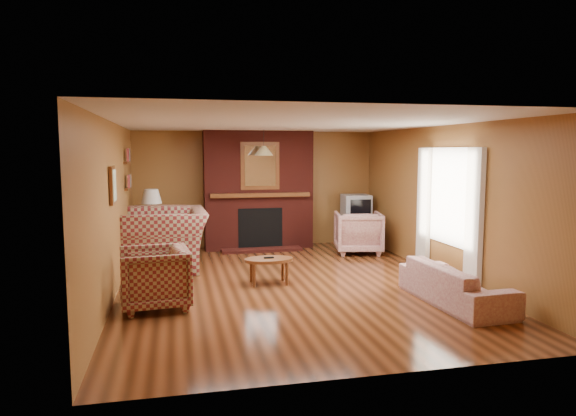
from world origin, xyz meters
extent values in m
plane|color=#41200D|center=(0.00, 0.00, 0.00)|extent=(6.50, 6.50, 0.00)
plane|color=silver|center=(0.00, 0.00, 2.40)|extent=(6.50, 6.50, 0.00)
plane|color=#9A632F|center=(0.00, 3.25, 1.20)|extent=(6.50, 0.00, 6.50)
plane|color=#9A632F|center=(0.00, -3.25, 1.20)|extent=(6.50, 0.00, 6.50)
plane|color=#9A632F|center=(-2.50, 0.00, 1.20)|extent=(0.00, 6.50, 6.50)
plane|color=#9A632F|center=(2.50, 0.00, 1.20)|extent=(0.00, 6.50, 6.50)
cube|color=#511711|center=(0.00, 3.00, 1.20)|extent=(2.20, 0.50, 2.40)
cube|color=black|center=(0.00, 2.77, 0.45)|extent=(0.90, 0.06, 0.80)
cube|color=#511711|center=(0.00, 2.60, 0.03)|extent=(1.60, 0.35, 0.06)
cube|color=brown|center=(0.00, 2.73, 1.12)|extent=(2.00, 0.18, 0.08)
cube|color=brown|center=(0.00, 2.76, 1.70)|extent=(0.78, 0.05, 0.95)
cube|color=white|center=(0.00, 2.73, 1.70)|extent=(0.62, 0.02, 0.80)
cube|color=beige|center=(2.44, -0.95, 1.05)|extent=(0.08, 0.35, 2.00)
cube|color=beige|center=(2.44, 0.55, 1.05)|extent=(0.08, 0.35, 2.00)
cube|color=white|center=(2.48, -0.20, 1.30)|extent=(0.03, 1.10, 1.50)
cube|color=brown|center=(-2.47, 1.90, 1.35)|extent=(0.06, 0.55, 0.04)
cube|color=brown|center=(-2.47, 1.90, 1.80)|extent=(0.06, 0.55, 0.04)
cube|color=brown|center=(-2.47, -0.30, 1.55)|extent=(0.04, 0.40, 0.50)
cube|color=white|center=(-2.44, -0.30, 1.55)|extent=(0.01, 0.32, 0.42)
cylinder|color=black|center=(0.00, 2.30, 2.22)|extent=(0.01, 0.01, 0.35)
cone|color=tan|center=(0.00, 2.30, 2.00)|extent=(0.36, 0.36, 0.18)
imported|color=maroon|center=(-1.85, 1.52, 0.51)|extent=(1.41, 1.60, 1.01)
imported|color=maroon|center=(-1.95, -0.77, 0.39)|extent=(0.94, 0.92, 0.78)
imported|color=beige|center=(1.90, -1.42, 0.26)|extent=(0.79, 1.83, 0.52)
imported|color=beige|center=(1.82, 2.03, 0.41)|extent=(1.04, 1.06, 0.82)
ellipsoid|color=brown|center=(-0.31, 0.10, 0.37)|extent=(0.74, 0.46, 0.05)
cube|color=black|center=(-0.31, 0.10, 0.40)|extent=(0.15, 0.05, 0.02)
cylinder|color=brown|center=(-0.06, 0.24, 0.17)|extent=(0.05, 0.05, 0.35)
cylinder|color=brown|center=(-0.56, 0.24, 0.17)|extent=(0.05, 0.05, 0.35)
cylinder|color=brown|center=(-0.06, -0.05, 0.17)|extent=(0.05, 0.05, 0.35)
cylinder|color=brown|center=(-0.56, -0.05, 0.17)|extent=(0.05, 0.05, 0.35)
cube|color=brown|center=(-2.10, 2.45, 0.33)|extent=(0.50, 0.50, 0.66)
sphere|color=silver|center=(-2.10, 2.45, 0.82)|extent=(0.30, 0.30, 0.30)
cylinder|color=black|center=(-2.10, 2.45, 0.99)|extent=(0.03, 0.03, 0.09)
cone|color=silver|center=(-2.10, 2.45, 1.16)|extent=(0.38, 0.38, 0.27)
cube|color=black|center=(2.05, 2.80, 0.28)|extent=(0.53, 0.48, 0.57)
cube|color=#B1B5BA|center=(2.05, 2.80, 0.82)|extent=(0.60, 0.58, 0.51)
cube|color=black|center=(2.05, 2.52, 0.82)|extent=(0.43, 0.06, 0.37)
camera|label=1|loc=(-1.67, -7.37, 2.00)|focal=32.00mm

